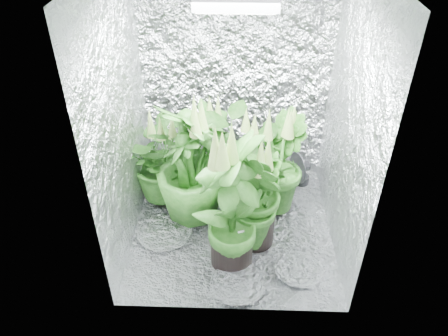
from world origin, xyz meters
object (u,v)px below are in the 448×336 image
plant_b (209,149)px  circulation_fan (300,171)px  plant_c (279,165)px  plant_e (252,169)px  plant_d (190,166)px  plant_g (257,197)px  plant_f (232,204)px  grow_lamp (236,0)px  plant_a (164,158)px

plant_b → circulation_fan: 0.88m
plant_c → plant_e: (-0.22, -0.10, 0.03)m
plant_d → plant_e: plant_d is taller
plant_c → plant_g: bearing=-113.7°
plant_b → plant_g: bearing=-59.3°
plant_e → circulation_fan: size_ratio=3.12×
plant_d → plant_f: size_ratio=0.91×
circulation_fan → plant_d: bearing=-174.8°
plant_b → plant_g: 0.79m
grow_lamp → plant_b: bearing=112.3°
plant_g → plant_a: bearing=145.9°
grow_lamp → plant_f: size_ratio=0.41×
grow_lamp → circulation_fan: size_ratio=1.47×
plant_b → plant_c: bearing=-22.7°
plant_a → plant_d: 0.37m
grow_lamp → plant_g: bearing=-37.6°
plant_a → plant_g: plant_g is taller
plant_e → plant_g: (0.03, -0.33, -0.01)m
plant_b → circulation_fan: (0.83, 0.07, -0.27)m
plant_d → plant_a: bearing=135.6°
plant_f → plant_c: bearing=60.4°
plant_d → plant_g: size_ratio=1.14×
plant_e → plant_f: 0.59m
grow_lamp → circulation_fan: (0.61, 0.61, -1.68)m
plant_d → plant_e: (0.50, 0.05, -0.06)m
plant_d → plant_g: bearing=-28.0°
grow_lamp → plant_f: bearing=-90.1°
plant_a → plant_d: (0.25, -0.25, 0.11)m
plant_a → plant_e: plant_e is taller
plant_a → grow_lamp: bearing=-32.9°
grow_lamp → plant_a: 1.59m
plant_e → plant_g: 0.34m
plant_c → plant_g: plant_g is taller
plant_a → circulation_fan: size_ratio=2.57×
grow_lamp → plant_e: size_ratio=0.47×
plant_a → circulation_fan: plant_a is taller
plant_a → plant_f: size_ratio=0.71×
grow_lamp → plant_d: grow_lamp is taller
grow_lamp → plant_b: grow_lamp is taller
plant_d → plant_e: 0.50m
grow_lamp → plant_e: 1.39m
plant_c → plant_g: (-0.19, -0.43, 0.01)m
plant_e → plant_c: bearing=23.9°
plant_a → plant_f: bearing=-51.5°
plant_d → plant_g: (0.53, -0.28, -0.07)m
grow_lamp → plant_b: 1.53m
plant_f → grow_lamp: bearing=89.9°
plant_b → plant_c: 0.65m
plant_b → plant_e: 0.51m
plant_a → plant_g: 0.95m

